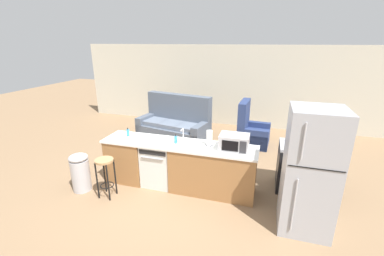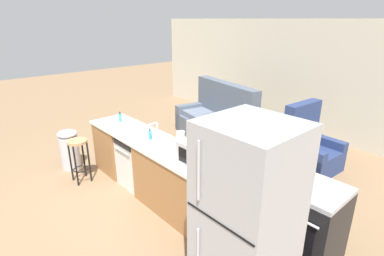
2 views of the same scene
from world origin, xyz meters
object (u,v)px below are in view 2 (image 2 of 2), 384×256
Objects in this scene: microwave at (200,154)px; trash_bin at (69,149)px; kettle at (303,169)px; dish_soap_bottle at (120,118)px; bar_stool at (78,152)px; refrigerator at (246,227)px; soap_bottle at (150,135)px; stove_range at (305,220)px; couch at (217,122)px; paper_towel_roll at (181,142)px; dishwasher at (140,160)px; armchair at (308,150)px.

microwave reaches higher than trash_bin.
microwave reaches higher than kettle.
dish_soap_bottle is 0.89m from bar_stool.
refrigerator is 2.31m from soap_bottle.
stove_range is 3.67m from couch.
paper_towel_roll is 0.63m from soap_bottle.
dishwasher is at bearing -76.93° from couch.
kettle reaches higher than trash_bin.
soap_bottle is (-2.24, 0.54, 0.04)m from refrigerator.
paper_towel_roll reaches higher than trash_bin.
microwave is at bearing -50.39° from couch.
couch is (-3.16, 2.96, -0.54)m from refrigerator.
soap_bottle is 0.24× the size of trash_bin.
couch reaches higher than trash_bin.
dishwasher is at bearing 26.41° from trash_bin.
microwave is at bearing -154.74° from stove_range.
kettle is at bearing -30.01° from couch.
microwave is 0.23× the size of couch.
trash_bin is 3.16m from couch.
soap_bottle is 1.04m from dish_soap_bottle.
dishwasher is 0.93× the size of stove_range.
dishwasher is 4.77× the size of dish_soap_bottle.
armchair is at bearing 5.10° from couch.
dishwasher reaches higher than bar_stool.
bar_stool is at bearing -159.36° from stove_range.
stove_range is at bearing 11.91° from dishwasher.
dish_soap_bottle is 1.14m from trash_bin.
dishwasher is 4.10× the size of kettle.
trash_bin is (-0.64, -0.73, -0.59)m from dish_soap_bottle.
microwave is 1.21m from kettle.
stove_range is at bearing 25.26° from microwave.
soap_bottle is at bearing -4.23° from dish_soap_bottle.
refrigerator is 9.14× the size of kettle.
paper_towel_roll reaches higher than soap_bottle.
soap_bottle is 0.08× the size of couch.
refrigerator is (-0.00, -1.10, 0.49)m from stove_range.
dish_soap_bottle is at bearing -168.99° from kettle.
dishwasher reaches higher than trash_bin.
stove_range is 1.20m from refrigerator.
microwave is 2.84× the size of soap_bottle.
stove_range reaches higher than trash_bin.
stove_range is 4.11m from trash_bin.
armchair is (-1.05, 3.15, -0.59)m from refrigerator.
stove_range is 0.75× the size of armchair.
stove_range is at bearing 16.32° from paper_towel_roll.
couch reaches higher than paper_towel_roll.
dishwasher is 1.56m from microwave.
microwave reaches higher than stove_range.
stove_range reaches higher than bar_stool.
dishwasher is 1.48m from trash_bin.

